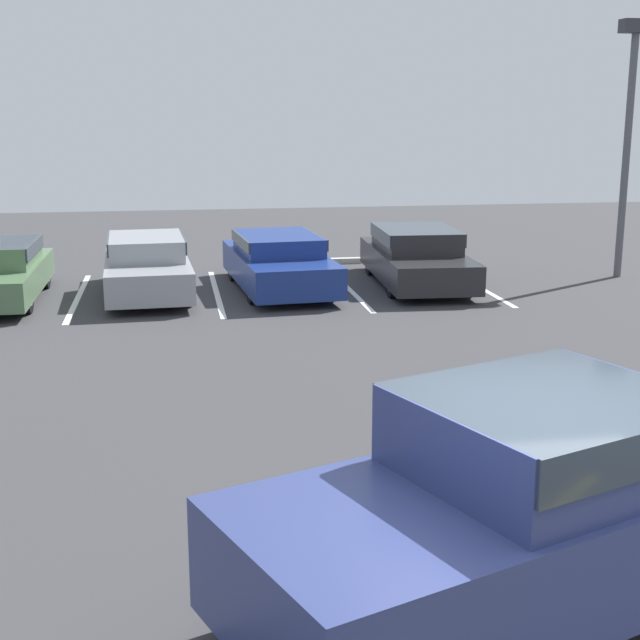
# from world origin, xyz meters

# --- Properties ---
(ground_plane) EXTENTS (60.00, 60.00, 0.00)m
(ground_plane) POSITION_xyz_m (0.00, 0.00, 0.00)
(ground_plane) COLOR #38383A
(stall_stripe_b) EXTENTS (0.12, 5.09, 0.01)m
(stall_stripe_b) POSITION_xyz_m (-4.65, 13.27, 0.00)
(stall_stripe_b) COLOR white
(stall_stripe_b) RESTS_ON ground_plane
(stall_stripe_c) EXTENTS (0.12, 5.09, 0.01)m
(stall_stripe_c) POSITION_xyz_m (-1.74, 13.27, 0.00)
(stall_stripe_c) COLOR white
(stall_stripe_c) RESTS_ON ground_plane
(stall_stripe_d) EXTENTS (0.12, 5.09, 0.01)m
(stall_stripe_d) POSITION_xyz_m (1.17, 13.27, 0.00)
(stall_stripe_d) COLOR white
(stall_stripe_d) RESTS_ON ground_plane
(stall_stripe_e) EXTENTS (0.12, 5.09, 0.01)m
(stall_stripe_e) POSITION_xyz_m (4.08, 13.27, 0.00)
(stall_stripe_e) COLOR white
(stall_stripe_e) RESTS_ON ground_plane
(pickup_truck) EXTENTS (6.11, 3.93, 1.75)m
(pickup_truck) POSITION_xyz_m (0.43, 0.45, 0.87)
(pickup_truck) COLOR navy
(pickup_truck) RESTS_ON ground_plane
(parked_sedan_b) EXTENTS (1.92, 4.43, 1.25)m
(parked_sedan_b) POSITION_xyz_m (-3.19, 13.29, 0.67)
(parked_sedan_b) COLOR gray
(parked_sedan_b) RESTS_ON ground_plane
(parked_sedan_c) EXTENTS (2.19, 4.68, 1.21)m
(parked_sedan_c) POSITION_xyz_m (-0.36, 13.41, 0.65)
(parked_sedan_c) COLOR navy
(parked_sedan_c) RESTS_ON ground_plane
(parked_sedan_d) EXTENTS (2.04, 4.72, 1.28)m
(parked_sedan_d) POSITION_xyz_m (2.76, 13.45, 0.68)
(parked_sedan_d) COLOR #232326
(parked_sedan_d) RESTS_ON ground_plane
(light_post) EXTENTS (0.70, 0.36, 5.83)m
(light_post) POSITION_xyz_m (7.75, 13.61, 3.69)
(light_post) COLOR #515156
(light_post) RESTS_ON ground_plane
(wheel_stop_curb) EXTENTS (1.95, 0.20, 0.14)m
(wheel_stop_curb) POSITION_xyz_m (1.19, 16.52, 0.07)
(wheel_stop_curb) COLOR #B7B2A8
(wheel_stop_curb) RESTS_ON ground_plane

